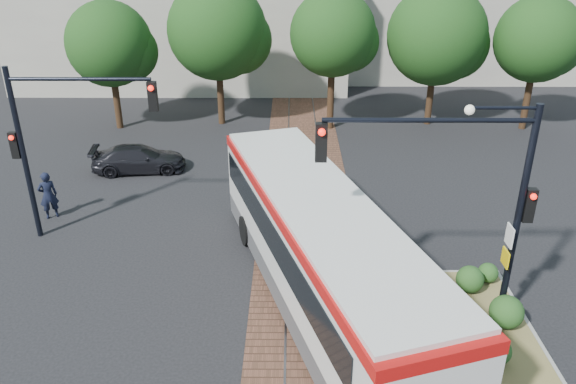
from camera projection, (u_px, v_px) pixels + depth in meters
name	position (u px, v px, depth m)	size (l,w,h in m)	color
ground	(312.00, 304.00, 16.22)	(120.00, 120.00, 0.00)	black
trackbed	(308.00, 236.00, 19.84)	(3.60, 40.00, 0.02)	brown
tree_row	(327.00, 36.00, 29.03)	(26.40, 5.60, 7.67)	#382314
warehouses	(293.00, 22.00, 40.65)	(40.00, 13.00, 8.00)	#ADA899
city_bus	(320.00, 247.00, 15.58)	(6.23, 12.56, 3.31)	#434346
traffic_island	(490.00, 315.00, 15.24)	(2.20, 5.20, 1.13)	gray
signal_pole_main	(474.00, 185.00, 13.71)	(5.49, 0.46, 6.00)	black
signal_pole_left	(53.00, 132.00, 18.25)	(4.99, 0.34, 6.00)	black
officer	(48.00, 195.00, 20.76)	(0.67, 0.44, 1.84)	black
parked_car	(139.00, 159.00, 24.97)	(1.66, 4.07, 1.18)	black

